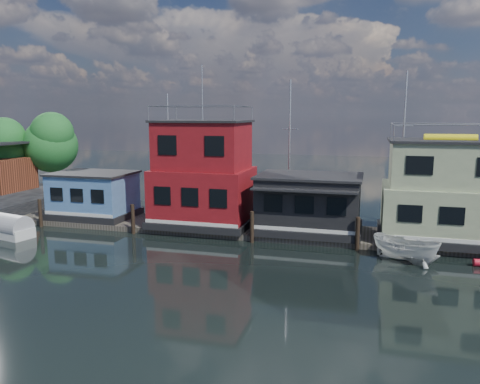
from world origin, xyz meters
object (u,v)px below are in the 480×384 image
(houseboat_blue, at_px, (94,195))
(tarp_runabout, at_px, (5,227))
(houseboat_dark, at_px, (309,203))
(houseboat_green, at_px, (446,193))
(dinghy_white, at_px, (421,255))
(motorboat, at_px, (405,249))
(houseboat_red, at_px, (203,176))

(houseboat_blue, distance_m, tarp_runabout, 7.05)
(houseboat_blue, height_order, houseboat_dark, houseboat_dark)
(houseboat_green, relative_size, dinghy_white, 3.85)
(houseboat_blue, height_order, houseboat_green, houseboat_green)
(motorboat, bearing_deg, houseboat_blue, 107.64)
(houseboat_green, distance_m, dinghy_white, 5.87)
(houseboat_blue, bearing_deg, tarp_runabout, -120.85)
(houseboat_blue, height_order, tarp_runabout, houseboat_blue)
(houseboat_red, xyz_separation_m, houseboat_dark, (8.00, -0.02, -1.69))
(houseboat_blue, distance_m, houseboat_green, 26.53)
(houseboat_red, bearing_deg, houseboat_dark, -0.14)
(houseboat_dark, bearing_deg, motorboat, -34.73)
(houseboat_red, distance_m, motorboat, 15.35)
(houseboat_red, xyz_separation_m, houseboat_green, (17.00, 0.00, -0.55))
(tarp_runabout, relative_size, dinghy_white, 2.14)
(houseboat_blue, xyz_separation_m, motorboat, (23.83, -4.41, -1.40))
(houseboat_green, bearing_deg, motorboat, -121.23)
(houseboat_blue, bearing_deg, dinghy_white, -10.81)
(houseboat_dark, relative_size, motorboat, 1.79)
(tarp_runabout, xyz_separation_m, motorboat, (27.36, 1.50, 0.14))
(houseboat_green, bearing_deg, houseboat_red, -180.00)
(houseboat_dark, height_order, dinghy_white, houseboat_dark)
(tarp_runabout, distance_m, motorboat, 27.40)
(motorboat, bearing_deg, houseboat_green, -3.11)
(houseboat_red, relative_size, houseboat_dark, 1.60)
(houseboat_dark, height_order, tarp_runabout, houseboat_dark)
(houseboat_green, xyz_separation_m, dinghy_white, (-1.84, -4.71, -2.97))
(houseboat_red, xyz_separation_m, motorboat, (14.33, -4.41, -3.30))
(houseboat_dark, xyz_separation_m, dinghy_white, (7.16, -4.69, -1.84))
(houseboat_dark, xyz_separation_m, tarp_runabout, (-21.03, -5.89, -1.75))
(houseboat_dark, relative_size, houseboat_green, 0.88)
(houseboat_red, height_order, motorboat, houseboat_red)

